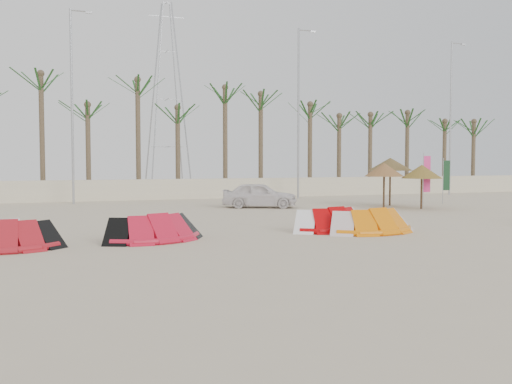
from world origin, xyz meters
name	(u,v)px	position (x,y,z in m)	size (l,w,h in m)	color
ground	(330,250)	(0.00, 0.00, 0.00)	(120.00, 120.00, 0.00)	#BDAC91
boundary_wall	(171,189)	(0.00, 22.00, 0.65)	(60.00, 0.30, 1.30)	beige
palm_line	(175,101)	(0.67, 23.50, 6.44)	(52.00, 4.00, 7.70)	brown
lamp_b	(73,102)	(-5.96, 20.00, 5.77)	(1.25, 0.14, 11.00)	#A5A8AD
lamp_c	(299,110)	(8.04, 20.00, 5.77)	(1.25, 0.14, 11.00)	#A5A8AD
lamp_d	(451,115)	(20.04, 20.00, 5.77)	(1.25, 0.14, 11.00)	#A5A8AD
pylon	(168,194)	(1.00, 28.00, 0.00)	(3.00, 3.00, 14.00)	#A5A8AD
kite_red_left	(7,234)	(-8.42, 3.25, 0.42)	(3.00, 1.57, 0.90)	#AA151F
kite_red_mid	(154,227)	(-4.24, 3.69, 0.42)	(3.56, 2.39, 0.90)	red
kite_red_right	(330,219)	(2.08, 4.03, 0.42)	(3.27, 1.92, 0.90)	#B60205
kite_orange	(369,220)	(3.16, 3.19, 0.42)	(3.54, 1.96, 0.90)	orange
parasol_left	(384,170)	(9.08, 11.53, 2.00)	(2.05, 2.05, 2.36)	#4C331E
parasol_mid	(422,172)	(10.64, 10.48, 1.91)	(2.07, 2.07, 2.27)	#4C331E
parasol_right	(390,164)	(10.39, 12.97, 2.28)	(2.46, 2.46, 2.63)	#4C331E
flag_pink	(426,176)	(11.02, 10.63, 1.70)	(0.45, 0.04, 2.88)	#A5A8AD
flag_green	(446,177)	(14.07, 12.93, 1.56)	(0.45, 0.07, 2.63)	#A5A8AD
car	(260,195)	(3.14, 14.08, 0.67)	(1.57, 3.91, 1.33)	white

